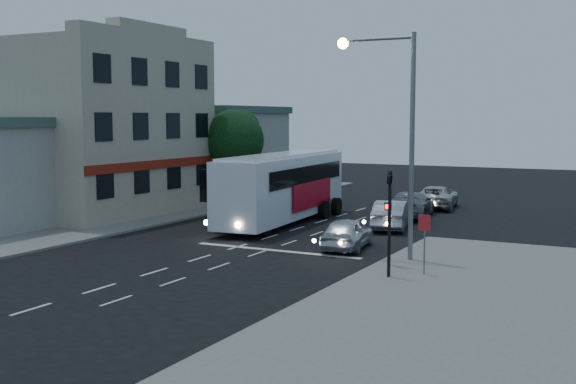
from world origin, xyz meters
The scene contains 16 objects.
ground centered at (0.00, 0.00, 0.00)m, with size 120.00×120.00×0.00m, color black.
sidewalk_near centered at (13.00, -4.00, 0.06)m, with size 12.00×24.00×0.12m, color slate.
sidewalk_far centered at (-13.00, 8.00, 0.06)m, with size 12.00×50.00×0.12m, color slate.
road_markings centered at (1.29, 3.31, 0.00)m, with size 8.00×30.55×0.01m.
tour_bus centered at (-1.61, 9.49, 2.07)m, with size 3.63×12.67×3.84m.
car_suv centered at (4.59, 3.80, 0.71)m, with size 1.67×4.15×1.41m, color silver.
car_sedan_a centered at (4.42, 10.19, 0.75)m, with size 1.59×4.56×1.50m, color #AEAEBF.
car_sedan_b centered at (3.96, 14.88, 0.76)m, with size 2.13×5.24×1.52m, color slate.
car_sedan_c centered at (4.06, 19.84, 0.72)m, with size 2.39×5.18×1.44m, color #BEBEBE.
traffic_signal_main centered at (7.60, 0.78, 2.42)m, with size 0.25×0.35×4.10m.
traffic_signal_side centered at (8.30, -1.20, 2.42)m, with size 0.18×0.15×4.10m.
regulatory_sign centered at (9.30, -0.24, 1.60)m, with size 0.45×0.12×2.20m.
streetlight centered at (7.34, 2.20, 5.73)m, with size 3.32×0.44×9.00m.
main_building centered at (-13.96, 8.00, 5.16)m, with size 10.12×12.00×11.00m.
low_building_north centered at (-13.50, 20.00, 3.39)m, with size 9.40×9.40×6.50m.
street_tree centered at (-8.21, 15.02, 4.50)m, with size 4.00×4.00×6.20m.
Camera 1 is at (16.79, -25.41, 5.81)m, focal length 45.00 mm.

